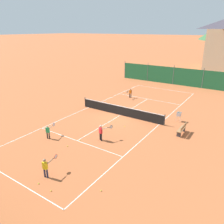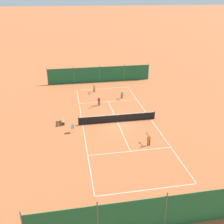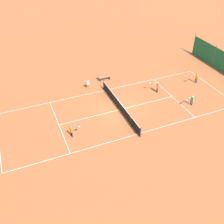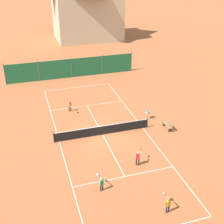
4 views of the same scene
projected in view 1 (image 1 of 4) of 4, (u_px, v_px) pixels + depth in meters
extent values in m
plane|color=#B25B33|center=(120.00, 115.00, 21.77)|extent=(600.00, 600.00, 0.00)
cube|color=white|center=(164.00, 89.00, 31.04)|extent=(8.25, 0.05, 0.01)
cube|color=white|center=(12.00, 179.00, 12.50)|extent=(8.25, 0.05, 0.01)
cube|color=white|center=(89.00, 107.00, 23.88)|extent=(0.05, 23.85, 0.01)
cube|color=white|center=(159.00, 124.00, 19.66)|extent=(0.05, 23.85, 0.01)
cube|color=white|center=(148.00, 99.00, 26.75)|extent=(8.20, 0.05, 0.01)
cube|color=white|center=(77.00, 141.00, 16.78)|extent=(8.20, 0.05, 0.01)
cube|color=white|center=(120.00, 115.00, 21.77)|extent=(0.05, 12.80, 0.01)
cylinder|color=#2D2D2D|center=(85.00, 102.00, 23.92)|extent=(0.08, 0.08, 1.06)
cylinder|color=#2D2D2D|center=(165.00, 120.00, 19.24)|extent=(0.08, 0.08, 1.06)
cube|color=black|center=(121.00, 111.00, 21.61)|extent=(9.10, 0.02, 0.91)
cube|color=white|center=(121.00, 106.00, 21.44)|extent=(9.10, 0.04, 0.06)
cube|color=#1E6038|center=(173.00, 76.00, 33.38)|extent=(17.20, 0.04, 2.60)
cylinder|color=#59595E|center=(125.00, 69.00, 37.75)|extent=(0.08, 0.08, 2.90)
cylinder|color=#59595E|center=(148.00, 72.00, 35.54)|extent=(0.08, 0.08, 2.90)
cylinder|color=#59595E|center=(173.00, 75.00, 33.32)|extent=(0.08, 0.08, 2.90)
cylinder|color=#59595E|center=(203.00, 78.00, 31.11)|extent=(0.08, 0.08, 2.90)
cylinder|color=black|center=(100.00, 136.00, 16.84)|extent=(0.11, 0.11, 0.60)
cylinder|color=black|center=(101.00, 137.00, 16.68)|extent=(0.11, 0.11, 0.60)
cube|color=red|center=(101.00, 130.00, 16.57)|extent=(0.33, 0.28, 0.47)
sphere|color=beige|center=(101.00, 126.00, 16.45)|extent=(0.18, 0.18, 0.18)
cylinder|color=beige|center=(100.00, 129.00, 16.72)|extent=(0.07, 0.07, 0.47)
cylinder|color=beige|center=(104.00, 128.00, 16.47)|extent=(0.27, 0.45, 0.07)
cylinder|color=black|center=(108.00, 127.00, 16.63)|extent=(0.12, 0.20, 0.03)
torus|color=black|center=(111.00, 127.00, 16.74)|extent=(0.15, 0.26, 0.28)
cylinder|color=silver|center=(111.00, 127.00, 16.74)|extent=(0.11, 0.23, 0.25)
cylinder|color=black|center=(131.00, 96.00, 27.13)|extent=(0.10, 0.10, 0.55)
cylinder|color=black|center=(130.00, 95.00, 27.19)|extent=(0.10, 0.10, 0.55)
cube|color=orange|center=(130.00, 92.00, 26.99)|extent=(0.29, 0.20, 0.42)
sphere|color=#A37556|center=(130.00, 89.00, 26.87)|extent=(0.17, 0.17, 0.17)
cylinder|color=#A37556|center=(132.00, 92.00, 26.93)|extent=(0.06, 0.06, 0.42)
cylinder|color=#A37556|center=(129.00, 91.00, 26.80)|extent=(0.15, 0.43, 0.06)
cylinder|color=black|center=(128.00, 91.00, 26.53)|extent=(0.07, 0.20, 0.03)
torus|color=black|center=(127.00, 92.00, 26.33)|extent=(0.08, 0.28, 0.28)
cylinder|color=silver|center=(127.00, 92.00, 26.33)|extent=(0.06, 0.25, 0.25)
cylinder|color=#23284C|center=(45.00, 173.00, 12.60)|extent=(0.10, 0.10, 0.58)
cylinder|color=#23284C|center=(47.00, 173.00, 12.53)|extent=(0.10, 0.10, 0.58)
cube|color=yellow|center=(45.00, 166.00, 12.38)|extent=(0.30, 0.21, 0.45)
sphere|color=#A37556|center=(44.00, 160.00, 12.26)|extent=(0.18, 0.18, 0.18)
cylinder|color=#A37556|center=(42.00, 165.00, 12.45)|extent=(0.07, 0.07, 0.45)
cylinder|color=#A37556|center=(50.00, 161.00, 12.44)|extent=(0.14, 0.45, 0.07)
cylinder|color=black|center=(53.00, 159.00, 12.72)|extent=(0.06, 0.21, 0.03)
torus|color=red|center=(56.00, 156.00, 12.93)|extent=(0.07, 0.28, 0.28)
cylinder|color=silver|center=(56.00, 156.00, 12.93)|extent=(0.05, 0.25, 0.25)
cylinder|color=black|center=(47.00, 135.00, 17.05)|extent=(0.09, 0.09, 0.53)
cylinder|color=black|center=(49.00, 136.00, 17.01)|extent=(0.09, 0.09, 0.53)
cube|color=#239E5B|center=(48.00, 130.00, 16.86)|extent=(0.29, 0.23, 0.41)
sphere|color=beige|center=(47.00, 126.00, 16.75)|extent=(0.16, 0.16, 0.16)
cylinder|color=beige|center=(46.00, 130.00, 16.90)|extent=(0.06, 0.06, 0.41)
cylinder|color=beige|center=(51.00, 127.00, 16.96)|extent=(0.20, 0.40, 0.06)
cylinder|color=black|center=(52.00, 126.00, 17.23)|extent=(0.09, 0.19, 0.03)
torus|color=#1E4CB2|center=(54.00, 124.00, 17.44)|extent=(0.12, 0.27, 0.28)
cylinder|color=silver|center=(54.00, 124.00, 17.44)|extent=(0.09, 0.24, 0.25)
sphere|color=#CCE033|center=(51.00, 191.00, 11.56)|extent=(0.07, 0.07, 0.07)
sphere|color=#CCE033|center=(67.00, 146.00, 15.96)|extent=(0.07, 0.07, 0.07)
sphere|color=#CCE033|center=(101.00, 191.00, 11.56)|extent=(0.07, 0.07, 0.07)
sphere|color=#CCE033|center=(39.00, 184.00, 12.09)|extent=(0.07, 0.07, 0.07)
sphere|color=#CCE033|center=(108.00, 98.00, 27.15)|extent=(0.07, 0.07, 0.07)
sphere|color=#CCE033|center=(146.00, 88.00, 31.72)|extent=(0.07, 0.07, 0.07)
sphere|color=#CCE033|center=(125.00, 126.00, 19.16)|extent=(0.07, 0.07, 0.07)
sphere|color=#CCE033|center=(80.00, 140.00, 16.79)|extent=(0.07, 0.07, 0.07)
cylinder|color=#B7B7BC|center=(176.00, 119.00, 20.17)|extent=(0.02, 0.02, 0.55)
cylinder|color=#B7B7BC|center=(180.00, 119.00, 20.00)|extent=(0.02, 0.02, 0.55)
cylinder|color=#B7B7BC|center=(177.00, 118.00, 20.44)|extent=(0.02, 0.02, 0.55)
cylinder|color=#B7B7BC|center=(181.00, 118.00, 20.26)|extent=(0.02, 0.02, 0.55)
cube|color=#B7B7BC|center=(179.00, 116.00, 20.12)|extent=(0.34, 0.34, 0.02)
cube|color=#B7B7BC|center=(178.00, 115.00, 19.93)|extent=(0.34, 0.02, 0.34)
cube|color=#B7B7BC|center=(180.00, 113.00, 20.19)|extent=(0.34, 0.02, 0.34)
cube|color=#B7B7BC|center=(177.00, 114.00, 20.15)|extent=(0.02, 0.34, 0.34)
cube|color=#B7B7BC|center=(181.00, 114.00, 19.97)|extent=(0.02, 0.34, 0.34)
sphere|color=#CCE033|center=(179.00, 116.00, 20.00)|extent=(0.07, 0.07, 0.07)
sphere|color=#CCE033|center=(179.00, 115.00, 20.15)|extent=(0.07, 0.07, 0.07)
sphere|color=#CCE033|center=(178.00, 115.00, 20.12)|extent=(0.07, 0.07, 0.07)
sphere|color=#CCE033|center=(177.00, 115.00, 20.13)|extent=(0.07, 0.07, 0.07)
sphere|color=#CCE033|center=(178.00, 115.00, 20.09)|extent=(0.07, 0.07, 0.07)
sphere|color=#CCE033|center=(178.00, 116.00, 20.02)|extent=(0.07, 0.07, 0.07)
sphere|color=#CCE033|center=(181.00, 115.00, 20.12)|extent=(0.07, 0.07, 0.07)
sphere|color=#CCE033|center=(180.00, 115.00, 19.99)|extent=(0.07, 0.07, 0.07)
sphere|color=#CCE033|center=(178.00, 115.00, 20.12)|extent=(0.07, 0.07, 0.07)
sphere|color=#CCE033|center=(178.00, 115.00, 20.02)|extent=(0.07, 0.07, 0.07)
sphere|color=#CCE033|center=(178.00, 115.00, 20.08)|extent=(0.07, 0.07, 0.07)
sphere|color=#CCE033|center=(179.00, 115.00, 20.04)|extent=(0.07, 0.07, 0.07)
sphere|color=#CCE033|center=(180.00, 114.00, 20.05)|extent=(0.07, 0.07, 0.07)
sphere|color=#CCE033|center=(179.00, 114.00, 20.00)|extent=(0.07, 0.07, 0.07)
sphere|color=#CCE033|center=(178.00, 114.00, 20.05)|extent=(0.07, 0.07, 0.07)
sphere|color=#CCE033|center=(180.00, 115.00, 19.91)|extent=(0.07, 0.07, 0.07)
sphere|color=#CCE033|center=(178.00, 114.00, 20.07)|extent=(0.07, 0.07, 0.07)
sphere|color=#CCE033|center=(179.00, 114.00, 20.13)|extent=(0.07, 0.07, 0.07)
cube|color=olive|center=(181.00, 129.00, 17.72)|extent=(0.36, 1.50, 0.05)
cube|color=olive|center=(184.00, 127.00, 17.54)|extent=(0.04, 1.50, 0.28)
cube|color=#333338|center=(179.00, 134.00, 17.33)|extent=(0.32, 0.06, 0.44)
cube|color=#333338|center=(183.00, 129.00, 18.27)|extent=(0.32, 0.06, 0.44)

